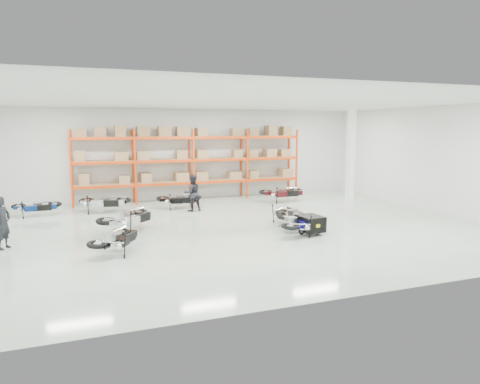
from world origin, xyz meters
name	(u,v)px	position (x,y,z in m)	size (l,w,h in m)	color
room	(234,165)	(0.00, 0.00, 2.25)	(18.00, 18.00, 18.00)	#B4C9B8
pallet_rack	(192,155)	(0.00, 6.45, 2.26)	(11.28, 0.98, 3.62)	red
structural_column	(351,161)	(5.20, 0.50, 2.25)	(0.25, 0.25, 4.50)	white
moto_blue_centre	(294,219)	(1.54, -1.69, 0.53)	(0.77, 1.74, 1.06)	#0A0749
moto_silver_left	(129,214)	(-3.65, 0.62, 0.61)	(0.89, 2.00, 1.22)	#ACADB2
moto_black_far_left	(117,235)	(-4.23, -1.91, 0.52)	(0.76, 1.71, 1.05)	black
moto_touring_right	(289,211)	(2.09, -0.24, 0.50)	(0.73, 1.63, 1.00)	black
trailer	(310,223)	(2.09, -1.83, 0.36)	(0.79, 1.50, 0.62)	black
moto_back_a	(36,204)	(-6.95, 4.64, 0.50)	(0.73, 1.63, 1.00)	navy
moto_back_b	(104,199)	(-4.32, 4.52, 0.57)	(0.84, 1.88, 1.15)	#ADB3B6
moto_back_c	(180,197)	(-1.08, 4.34, 0.53)	(0.77, 1.74, 1.06)	black
moto_back_d	(283,190)	(4.01, 4.31, 0.59)	(0.85, 1.92, 1.17)	#3A0B12
person_left	(3,223)	(-7.36, -0.32, 0.79)	(0.58, 0.38, 1.58)	black
person_back	(192,193)	(-0.69, 3.54, 0.79)	(0.77, 0.60, 1.58)	#212129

